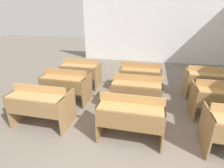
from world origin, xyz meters
TOP-DOWN VIEW (x-y plane):
  - wall_back at (0.00, 7.07)m, footprint 6.44×0.06m
  - bench_front_left at (-1.97, 1.34)m, footprint 1.13×0.68m
  - bench_front_center at (-0.16, 1.32)m, footprint 1.13×0.68m
  - bench_second_left at (-1.96, 2.40)m, footprint 1.13×0.68m
  - bench_second_center at (-0.17, 2.40)m, footprint 1.13×0.68m
  - bench_second_right at (1.63, 2.41)m, footprint 1.13×0.68m
  - bench_third_left at (-2.00, 3.48)m, footprint 1.13×0.68m
  - bench_third_center at (-0.16, 3.46)m, footprint 1.13×0.68m
  - bench_third_right at (1.64, 3.49)m, footprint 1.13×0.68m
  - schoolbag at (-2.84, 1.57)m, footprint 0.34×0.28m

SIDE VIEW (x-z plane):
  - schoolbag at x=-2.84m, z-range 0.00..0.38m
  - bench_front_left at x=-1.97m, z-range 0.03..0.90m
  - bench_front_center at x=-0.16m, z-range 0.03..0.90m
  - bench_second_left at x=-1.96m, z-range 0.03..0.90m
  - bench_second_center at x=-0.17m, z-range 0.03..0.90m
  - bench_second_right at x=1.63m, z-range 0.03..0.90m
  - bench_third_left at x=-2.00m, z-range 0.03..0.90m
  - bench_third_center at x=-0.16m, z-range 0.03..0.90m
  - bench_third_right at x=1.64m, z-range 0.03..0.90m
  - wall_back at x=0.00m, z-range 0.00..2.87m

